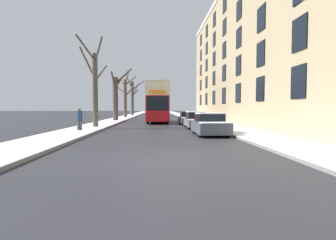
{
  "coord_description": "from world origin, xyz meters",
  "views": [
    {
      "loc": [
        -0.17,
        -8.68,
        1.72
      ],
      "look_at": [
        1.01,
        18.02,
        0.5
      ],
      "focal_mm": 28.0,
      "sensor_mm": 36.0,
      "label": 1
    }
  ],
  "objects_px": {
    "parked_car_0": "(210,125)",
    "pedestrian_left_sidewalk": "(80,119)",
    "parked_car_2": "(188,118)",
    "parked_car_1": "(196,120)",
    "bare_tree_left_1": "(116,96)",
    "double_decker_bus": "(157,101)",
    "bare_tree_left_0": "(95,86)",
    "bare_tree_left_3": "(133,97)",
    "bare_tree_left_2": "(125,96)"
  },
  "relations": [
    {
      "from": "parked_car_0",
      "to": "pedestrian_left_sidewalk",
      "type": "distance_m",
      "value": 9.07
    },
    {
      "from": "parked_car_2",
      "to": "pedestrian_left_sidewalk",
      "type": "relative_size",
      "value": 2.53
    },
    {
      "from": "parked_car_1",
      "to": "parked_car_2",
      "type": "distance_m",
      "value": 5.23
    },
    {
      "from": "bare_tree_left_1",
      "to": "parked_car_2",
      "type": "relative_size",
      "value": 1.51
    },
    {
      "from": "parked_car_1",
      "to": "pedestrian_left_sidewalk",
      "type": "height_order",
      "value": "pedestrian_left_sidewalk"
    },
    {
      "from": "bare_tree_left_1",
      "to": "parked_car_1",
      "type": "height_order",
      "value": "bare_tree_left_1"
    },
    {
      "from": "bare_tree_left_1",
      "to": "double_decker_bus",
      "type": "bearing_deg",
      "value": -21.13
    },
    {
      "from": "bare_tree_left_0",
      "to": "pedestrian_left_sidewalk",
      "type": "distance_m",
      "value": 4.52
    },
    {
      "from": "parked_car_1",
      "to": "double_decker_bus",
      "type": "bearing_deg",
      "value": 109.45
    },
    {
      "from": "bare_tree_left_0",
      "to": "bare_tree_left_1",
      "type": "distance_m",
      "value": 11.41
    },
    {
      "from": "bare_tree_left_0",
      "to": "pedestrian_left_sidewalk",
      "type": "height_order",
      "value": "bare_tree_left_0"
    },
    {
      "from": "bare_tree_left_3",
      "to": "parked_car_0",
      "type": "relative_size",
      "value": 2.17
    },
    {
      "from": "bare_tree_left_3",
      "to": "parked_car_1",
      "type": "xyz_separation_m",
      "value": [
        8.64,
        -35.81,
        -3.6
      ]
    },
    {
      "from": "bare_tree_left_2",
      "to": "parked_car_0",
      "type": "xyz_separation_m",
      "value": [
        8.77,
        -29.23,
        -3.14
      ]
    },
    {
      "from": "bare_tree_left_2",
      "to": "double_decker_bus",
      "type": "relative_size",
      "value": 0.8
    },
    {
      "from": "double_decker_bus",
      "to": "parked_car_0",
      "type": "bearing_deg",
      "value": -77.78
    },
    {
      "from": "bare_tree_left_0",
      "to": "parked_car_1",
      "type": "height_order",
      "value": "bare_tree_left_0"
    },
    {
      "from": "parked_car_2",
      "to": "bare_tree_left_1",
      "type": "bearing_deg",
      "value": 144.54
    },
    {
      "from": "double_decker_bus",
      "to": "bare_tree_left_1",
      "type": "bearing_deg",
      "value": 158.87
    },
    {
      "from": "bare_tree_left_0",
      "to": "parked_car_0",
      "type": "height_order",
      "value": "bare_tree_left_0"
    },
    {
      "from": "double_decker_bus",
      "to": "pedestrian_left_sidewalk",
      "type": "relative_size",
      "value": 5.74
    },
    {
      "from": "parked_car_0",
      "to": "pedestrian_left_sidewalk",
      "type": "relative_size",
      "value": 2.3
    },
    {
      "from": "bare_tree_left_3",
      "to": "parked_car_2",
      "type": "relative_size",
      "value": 1.98
    },
    {
      "from": "bare_tree_left_3",
      "to": "parked_car_0",
      "type": "height_order",
      "value": "bare_tree_left_3"
    },
    {
      "from": "parked_car_1",
      "to": "parked_car_2",
      "type": "bearing_deg",
      "value": 90.0
    },
    {
      "from": "parked_car_2",
      "to": "bare_tree_left_0",
      "type": "bearing_deg",
      "value": -148.17
    },
    {
      "from": "double_decker_bus",
      "to": "parked_car_1",
      "type": "xyz_separation_m",
      "value": [
        3.28,
        -9.29,
        -1.95
      ]
    },
    {
      "from": "bare_tree_left_2",
      "to": "bare_tree_left_3",
      "type": "bearing_deg",
      "value": 89.39
    },
    {
      "from": "bare_tree_left_2",
      "to": "pedestrian_left_sidewalk",
      "type": "relative_size",
      "value": 4.59
    },
    {
      "from": "parked_car_0",
      "to": "parked_car_2",
      "type": "xyz_separation_m",
      "value": [
        -0.0,
        11.09,
        -0.0
      ]
    },
    {
      "from": "bare_tree_left_3",
      "to": "parked_car_0",
      "type": "distance_m",
      "value": 42.71
    },
    {
      "from": "bare_tree_left_2",
      "to": "parked_car_1",
      "type": "relative_size",
      "value": 1.92
    },
    {
      "from": "parked_car_2",
      "to": "pedestrian_left_sidewalk",
      "type": "bearing_deg",
      "value": -134.49
    },
    {
      "from": "bare_tree_left_3",
      "to": "double_decker_bus",
      "type": "relative_size",
      "value": 0.87
    },
    {
      "from": "double_decker_bus",
      "to": "parked_car_2",
      "type": "relative_size",
      "value": 2.27
    },
    {
      "from": "bare_tree_left_2",
      "to": "parked_car_0",
      "type": "relative_size",
      "value": 1.99
    },
    {
      "from": "bare_tree_left_2",
      "to": "bare_tree_left_3",
      "type": "distance_m",
      "value": 12.45
    },
    {
      "from": "bare_tree_left_2",
      "to": "bare_tree_left_3",
      "type": "height_order",
      "value": "bare_tree_left_3"
    },
    {
      "from": "pedestrian_left_sidewalk",
      "to": "bare_tree_left_2",
      "type": "bearing_deg",
      "value": -111.21
    },
    {
      "from": "pedestrian_left_sidewalk",
      "to": "bare_tree_left_0",
      "type": "bearing_deg",
      "value": -115.03
    },
    {
      "from": "bare_tree_left_2",
      "to": "double_decker_bus",
      "type": "bearing_deg",
      "value": -68.71
    },
    {
      "from": "bare_tree_left_1",
      "to": "pedestrian_left_sidewalk",
      "type": "height_order",
      "value": "bare_tree_left_1"
    },
    {
      "from": "parked_car_1",
      "to": "pedestrian_left_sidewalk",
      "type": "relative_size",
      "value": 2.39
    },
    {
      "from": "parked_car_0",
      "to": "parked_car_1",
      "type": "distance_m",
      "value": 5.86
    },
    {
      "from": "bare_tree_left_2",
      "to": "parked_car_2",
      "type": "height_order",
      "value": "bare_tree_left_2"
    },
    {
      "from": "bare_tree_left_0",
      "to": "parked_car_0",
      "type": "bearing_deg",
      "value": -33.98
    },
    {
      "from": "bare_tree_left_0",
      "to": "pedestrian_left_sidewalk",
      "type": "bearing_deg",
      "value": -93.93
    },
    {
      "from": "bare_tree_left_0",
      "to": "parked_car_2",
      "type": "distance_m",
      "value": 10.5
    },
    {
      "from": "double_decker_bus",
      "to": "parked_car_0",
      "type": "xyz_separation_m",
      "value": [
        3.28,
        -15.15,
        -1.94
      ]
    },
    {
      "from": "parked_car_1",
      "to": "bare_tree_left_2",
      "type": "bearing_deg",
      "value": 110.57
    }
  ]
}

